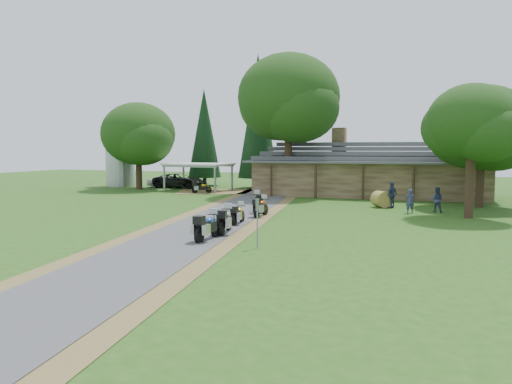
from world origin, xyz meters
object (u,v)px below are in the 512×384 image
(silo, at_px, (120,157))
(carport, at_px, (198,177))
(lodge, at_px, (370,168))
(motorcycle_row_b, at_px, (225,219))
(hay_bale, at_px, (381,199))
(car_white_sedan, at_px, (165,180))
(motorcycle_row_a, at_px, (208,225))
(motorcycle_row_e, at_px, (258,202))
(motorcycle_row_d, at_px, (261,206))
(motorcycle_row_c, at_px, (238,213))
(car_dark_suv, at_px, (179,177))
(motorcycle_carport_a, at_px, (202,187))

(silo, relative_size, carport, 1.02)
(lodge, bearing_deg, motorcycle_row_b, -100.41)
(hay_bale, bearing_deg, motorcycle_row_b, -114.12)
(car_white_sedan, bearing_deg, motorcycle_row_b, -152.75)
(motorcycle_row_a, xyz_separation_m, hay_bale, (6.33, 16.07, -0.11))
(lodge, relative_size, motorcycle_row_e, 10.38)
(carport, distance_m, motorcycle_row_a, 27.60)
(motorcycle_row_b, bearing_deg, motorcycle_row_d, -7.55)
(carport, bearing_deg, motorcycle_row_a, -58.99)
(motorcycle_row_c, bearing_deg, carport, 27.93)
(silo, bearing_deg, car_dark_suv, 1.20)
(carport, xyz_separation_m, motorcycle_row_c, (12.01, -19.50, -0.78))
(motorcycle_row_b, bearing_deg, motorcycle_row_e, -2.18)
(lodge, relative_size, motorcycle_row_a, 10.42)
(carport, bearing_deg, car_white_sedan, 157.57)
(car_dark_suv, bearing_deg, motorcycle_row_e, -141.27)
(motorcycle_row_c, bearing_deg, motorcycle_row_b, -174.04)
(car_white_sedan, height_order, hay_bale, car_white_sedan)
(lodge, xyz_separation_m, car_white_sedan, (-22.16, 1.73, -1.60))
(motorcycle_row_a, bearing_deg, motorcycle_carport_a, 29.01)
(motorcycle_row_c, relative_size, motorcycle_row_d, 0.93)
(motorcycle_row_c, bearing_deg, motorcycle_carport_a, 27.88)
(carport, bearing_deg, motorcycle_row_b, -56.88)
(motorcycle_row_d, bearing_deg, motorcycle_row_b, -174.61)
(motorcycle_row_b, bearing_deg, motorcycle_row_a, 168.38)
(motorcycle_row_e, bearing_deg, motorcycle_row_d, 178.94)
(hay_bale, bearing_deg, motorcycle_row_e, -143.10)
(car_dark_suv, xyz_separation_m, motorcycle_row_e, (14.90, -16.79, -0.47))
(lodge, relative_size, car_white_sedan, 4.22)
(motorcycle_carport_a, bearing_deg, car_white_sedan, 106.35)
(motorcycle_row_b, relative_size, hay_bale, 1.78)
(motorcycle_row_c, height_order, hay_bale, motorcycle_row_c)
(motorcycle_row_e, distance_m, hay_bale, 9.39)
(silo, distance_m, car_dark_suv, 7.65)
(lodge, relative_size, hay_bale, 18.18)
(silo, distance_m, motorcycle_row_c, 31.88)
(carport, bearing_deg, motorcycle_row_d, -48.79)
(car_white_sedan, bearing_deg, motorcycle_row_c, -150.00)
(car_dark_suv, height_order, motorcycle_row_b, car_dark_suv)
(motorcycle_row_a, xyz_separation_m, motorcycle_row_d, (-0.29, 8.47, -0.05))
(motorcycle_row_e, xyz_separation_m, motorcycle_carport_a, (-9.75, 11.67, -0.12))
(carport, distance_m, motorcycle_row_c, 22.92)
(motorcycle_row_b, bearing_deg, hay_bale, -34.57)
(car_white_sedan, distance_m, motorcycle_carport_a, 8.59)
(motorcycle_row_a, height_order, motorcycle_carport_a, motorcycle_row_a)
(motorcycle_row_a, relative_size, motorcycle_row_e, 1.00)
(lodge, xyz_separation_m, motorcycle_row_c, (-4.84, -20.42, -1.84))
(car_white_sedan, xyz_separation_m, hay_bale, (24.13, -11.18, -0.26))
(motorcycle_row_a, relative_size, motorcycle_row_b, 0.98)
(motorcycle_row_a, height_order, motorcycle_row_b, motorcycle_row_b)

